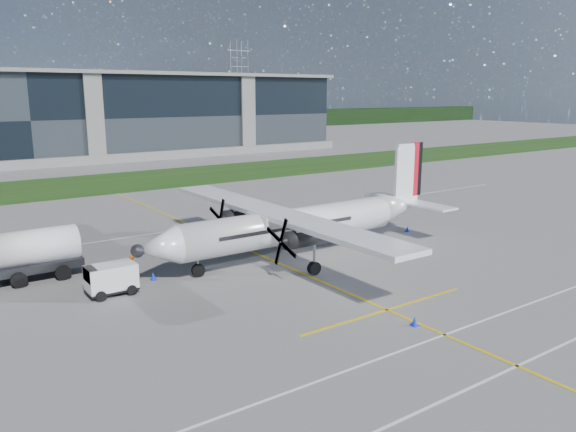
{
  "coord_description": "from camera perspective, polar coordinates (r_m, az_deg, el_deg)",
  "views": [
    {
      "loc": [
        -18.31,
        -26.76,
        11.74
      ],
      "look_at": [
        4.45,
        5.61,
        3.08
      ],
      "focal_mm": 35.0,
      "sensor_mm": 36.0,
      "label": 1
    }
  ],
  "objects": [
    {
      "name": "ground",
      "position": [
        70.21,
        -19.5,
        2.01
      ],
      "size": [
        400.0,
        400.0,
        0.0
      ],
      "primitive_type": "plane",
      "color": "slate",
      "rests_on": "ground"
    },
    {
      "name": "white_lane_line",
      "position": [
        25.21,
        18.38,
        -16.08
      ],
      "size": [
        90.0,
        0.15,
        0.01
      ],
      "primitive_type": "cube",
      "color": "white",
      "rests_on": "ground"
    },
    {
      "name": "safety_cone_nose_stbd",
      "position": [
        37.29,
        -13.53,
        -5.96
      ],
      "size": [
        0.36,
        0.36,
        0.5
      ],
      "primitive_type": "cone",
      "color": "#0E29EF",
      "rests_on": "ground"
    },
    {
      "name": "ground_crew_person",
      "position": [
        37.12,
        -15.5,
        -4.93
      ],
      "size": [
        0.66,
        0.87,
        2.02
      ],
      "primitive_type": "imported",
      "rotation": [
        0.0,
        0.0,
        1.66
      ],
      "color": "#F25907",
      "rests_on": "ground"
    },
    {
      "name": "turboprop_aircraft",
      "position": [
        40.58,
        1.35,
        1.19
      ],
      "size": [
        25.03,
        25.96,
        7.79
      ],
      "primitive_type": null,
      "color": "white",
      "rests_on": "ground"
    },
    {
      "name": "safety_cone_stbdwing",
      "position": [
        51.5,
        -9.11,
        -0.71
      ],
      "size": [
        0.36,
        0.36,
        0.5
      ],
      "primitive_type": "cone",
      "color": "#0E29EF",
      "rests_on": "ground"
    },
    {
      "name": "safety_cone_tail",
      "position": [
        49.71,
        12.04,
        -1.3
      ],
      "size": [
        0.36,
        0.36,
        0.5
      ],
      "primitive_type": "cone",
      "color": "#0E29EF",
      "rests_on": "ground"
    },
    {
      "name": "terminal_building",
      "position": [
        108.4,
        -25.69,
        8.91
      ],
      "size": [
        120.0,
        20.0,
        15.0
      ],
      "primitive_type": "cube",
      "color": "black",
      "rests_on": "ground"
    },
    {
      "name": "safety_cone_portwing",
      "position": [
        30.14,
        12.74,
        -10.38
      ],
      "size": [
        0.36,
        0.36,
        0.5
      ],
      "primitive_type": "cone",
      "color": "#0E29EF",
      "rests_on": "ground"
    },
    {
      "name": "pylon_east",
      "position": [
        204.76,
        -4.94,
        13.21
      ],
      "size": [
        9.0,
        4.6,
        30.0
      ],
      "primitive_type": null,
      "color": "gray",
      "rests_on": "ground"
    },
    {
      "name": "fuel_tanker_truck",
      "position": [
        39.33,
        -27.23,
        -3.95
      ],
      "size": [
        8.71,
        2.83,
        3.27
      ],
      "primitive_type": null,
      "color": "silver",
      "rests_on": "ground"
    },
    {
      "name": "grass_strip",
      "position": [
        77.85,
        -21.12,
        2.85
      ],
      "size": [
        400.0,
        18.0,
        0.04
      ],
      "primitive_type": "cube",
      "color": "#183E11",
      "rests_on": "ground"
    },
    {
      "name": "baggage_tug",
      "position": [
        35.19,
        -17.51,
        -6.17
      ],
      "size": [
        3.04,
        1.83,
        1.83
      ],
      "primitive_type": null,
      "color": "white",
      "rests_on": "ground"
    },
    {
      "name": "yellow_taxiway_centerline",
      "position": [
        44.08,
        -4.84,
        -3.14
      ],
      "size": [
        0.2,
        70.0,
        0.01
      ],
      "primitive_type": "cube",
      "color": "yellow",
      "rests_on": "ground"
    }
  ]
}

